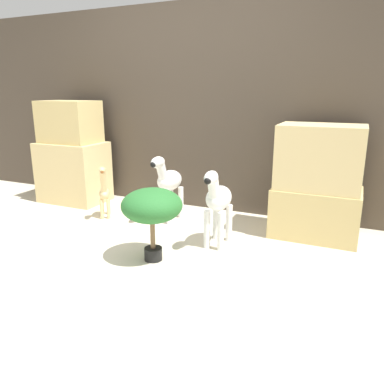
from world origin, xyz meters
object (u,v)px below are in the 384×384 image
Objects in this scene: giraffe_figurine at (104,191)px; potted_palm_front at (152,207)px; zebra_left at (168,182)px; zebra_right at (218,201)px.

potted_palm_front is (0.97, -0.69, 0.15)m from giraffe_figurine.
giraffe_figurine is at bearing -163.56° from zebra_left.
giraffe_figurine is 1.20m from potted_palm_front.
zebra_left is 1.21× the size of giraffe_figurine.
potted_palm_front is at bearing -127.06° from zebra_right.
zebra_right is at bearing 52.94° from potted_palm_front.
zebra_right reaches higher than giraffe_figurine.
potted_palm_front is (-0.36, -0.48, 0.03)m from zebra_right.
zebra_left is 0.69m from giraffe_figurine.
zebra_left is at bearing 110.10° from potted_palm_front.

